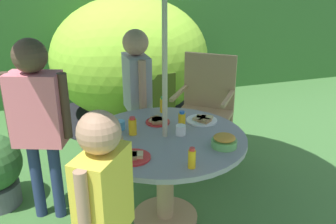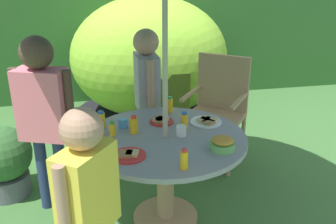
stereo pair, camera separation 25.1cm
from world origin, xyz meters
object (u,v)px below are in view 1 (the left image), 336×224
object	(u,v)px
wooden_chair	(206,102)
child_in_grey_shirt	(137,83)
garden_table	(165,155)
juice_bottle_mid_right	(111,131)
plate_near_left	(133,157)
plate_far_left	(202,120)
cup_far	(120,125)
child_in_yellow_shirt	(104,195)
dome_tent	(130,58)
snack_bowl	(224,141)
juice_bottle_center_front	(163,105)
cup_near	(181,130)
juice_bottle_center_back	(192,158)
juice_bottle_near_right	(98,123)
plate_back_edge	(157,121)
juice_bottle_far_right	(133,126)
child_in_pink_shirt	(37,110)
juice_bottle_mid_left	(182,120)

from	to	relation	value
wooden_chair	child_in_grey_shirt	bearing A→B (deg)	-135.69
garden_table	juice_bottle_mid_right	size ratio (longest dim) A/B	10.74
plate_near_left	juice_bottle_mid_right	bearing A→B (deg)	103.07
garden_table	child_in_grey_shirt	xyz separation A→B (m)	(-0.01, 0.82, 0.30)
plate_far_left	cup_far	world-z (taller)	cup_far
child_in_yellow_shirt	child_in_grey_shirt	bearing A→B (deg)	17.83
dome_tent	snack_bowl	distance (m)	2.51
juice_bottle_center_front	juice_bottle_mid_right	bearing A→B (deg)	-143.27
juice_bottle_center_front	cup_near	size ratio (longest dim) A/B	1.83
child_in_grey_shirt	child_in_yellow_shirt	world-z (taller)	child_in_grey_shirt
dome_tent	juice_bottle_center_front	bearing A→B (deg)	-95.63
snack_bowl	juice_bottle_center_back	bearing A→B (deg)	-147.71
juice_bottle_near_right	cup_near	world-z (taller)	juice_bottle_near_right
juice_bottle_near_right	juice_bottle_mid_right	bearing A→B (deg)	-65.38
garden_table	juice_bottle_near_right	world-z (taller)	juice_bottle_near_right
plate_back_edge	juice_bottle_mid_right	size ratio (longest dim) A/B	1.72
juice_bottle_near_right	juice_bottle_far_right	size ratio (longest dim) A/B	0.99
plate_near_left	child_in_pink_shirt	bearing A→B (deg)	134.45
child_in_grey_shirt	plate_near_left	bearing A→B (deg)	-15.04
plate_far_left	cup_near	distance (m)	0.31
juice_bottle_near_right	cup_near	size ratio (longest dim) A/B	1.81
juice_bottle_near_right	juice_bottle_far_right	xyz separation A→B (m)	(0.22, -0.14, 0.00)
garden_table	plate_far_left	bearing A→B (deg)	25.80
plate_far_left	juice_bottle_center_front	distance (m)	0.36
child_in_pink_shirt	juice_bottle_mid_left	xyz separation A→B (m)	(1.00, -0.21, -0.12)
wooden_chair	juice_bottle_mid_left	bearing A→B (deg)	-86.16
juice_bottle_center_back	cup_far	bearing A→B (deg)	113.57
wooden_chair	plate_back_edge	size ratio (longest dim) A/B	5.52
plate_far_left	cup_near	world-z (taller)	cup_near
juice_bottle_far_right	cup_near	world-z (taller)	juice_bottle_far_right
plate_near_left	juice_bottle_center_back	distance (m)	0.38
plate_back_edge	juice_bottle_far_right	size ratio (longest dim) A/B	1.40
snack_bowl	cup_far	bearing A→B (deg)	140.87
juice_bottle_center_back	cup_far	world-z (taller)	juice_bottle_center_back
garden_table	wooden_chair	size ratio (longest dim) A/B	1.13
dome_tent	plate_back_edge	size ratio (longest dim) A/B	11.22
plate_far_left	juice_bottle_far_right	world-z (taller)	juice_bottle_far_right
wooden_chair	plate_back_edge	xyz separation A→B (m)	(-0.68, -0.65, 0.15)
juice_bottle_far_right	cup_near	bearing A→B (deg)	-19.07
wooden_chair	juice_bottle_center_front	world-z (taller)	wooden_chair
wooden_chair	juice_bottle_mid_left	world-z (taller)	wooden_chair
garden_table	plate_back_edge	xyz separation A→B (m)	(0.02, 0.25, 0.17)
juice_bottle_mid_right	cup_near	world-z (taller)	juice_bottle_mid_right
juice_bottle_mid_left	child_in_yellow_shirt	bearing A→B (deg)	-130.45
garden_table	juice_bottle_center_back	distance (m)	0.51
dome_tent	child_in_yellow_shirt	distance (m)	3.05
plate_far_left	juice_bottle_mid_left	xyz separation A→B (m)	(-0.19, -0.07, 0.05)
child_in_grey_shirt	child_in_pink_shirt	world-z (taller)	child_in_pink_shirt
child_in_yellow_shirt	juice_bottle_mid_left	bearing A→B (deg)	-3.62
juice_bottle_far_right	dome_tent	bearing A→B (deg)	78.13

